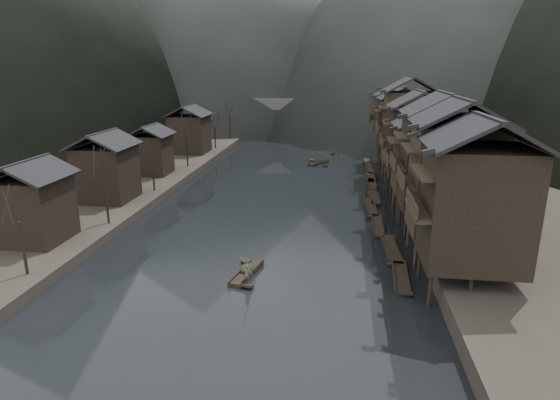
# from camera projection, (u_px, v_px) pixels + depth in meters

# --- Properties ---
(water) EXTENTS (300.00, 300.00, 0.00)m
(water) POSITION_uv_depth(u_px,v_px,m) (260.00, 244.00, 45.55)
(water) COLOR black
(water) RESTS_ON ground
(right_bank) EXTENTS (40.00, 200.00, 1.80)m
(right_bank) POSITION_uv_depth(u_px,v_px,m) (504.00, 162.00, 78.99)
(right_bank) COLOR #2D2823
(right_bank) RESTS_ON ground
(left_bank) EXTENTS (40.00, 200.00, 1.20)m
(left_bank) POSITION_uv_depth(u_px,v_px,m) (113.00, 154.00, 87.82)
(left_bank) COLOR #2D2823
(left_bank) RESTS_ON ground
(stilt_houses) EXTENTS (9.00, 67.60, 15.41)m
(stilt_houses) POSITION_uv_depth(u_px,v_px,m) (420.00, 131.00, 58.98)
(stilt_houses) COLOR black
(stilt_houses) RESTS_ON ground
(left_houses) EXTENTS (8.10, 53.20, 8.73)m
(left_houses) POSITION_uv_depth(u_px,v_px,m) (140.00, 147.00, 65.66)
(left_houses) COLOR black
(left_houses) RESTS_ON left_bank
(bare_trees) EXTENTS (3.75, 72.93, 7.51)m
(bare_trees) POSITION_uv_depth(u_px,v_px,m) (174.00, 138.00, 69.06)
(bare_trees) COLOR black
(bare_trees) RESTS_ON left_bank
(moored_sampans) EXTENTS (2.81, 55.31, 0.47)m
(moored_sampans) POSITION_uv_depth(u_px,v_px,m) (374.00, 196.00, 61.40)
(moored_sampans) COLOR black
(moored_sampans) RESTS_ON water
(midriver_boats) EXTENTS (15.01, 39.87, 0.44)m
(midriver_boats) POSITION_uv_depth(u_px,v_px,m) (311.00, 146.00, 99.32)
(midriver_boats) COLOR black
(midriver_boats) RESTS_ON water
(stone_bridge) EXTENTS (40.00, 6.00, 9.00)m
(stone_bridge) POSITION_uv_depth(u_px,v_px,m) (311.00, 115.00, 112.63)
(stone_bridge) COLOR #4C4C4F
(stone_bridge) RESTS_ON ground
(hero_sampan) EXTENTS (2.14, 5.52, 0.44)m
(hero_sampan) POSITION_uv_depth(u_px,v_px,m) (247.00, 273.00, 38.93)
(hero_sampan) COLOR black
(hero_sampan) RESTS_ON water
(cargo_heap) EXTENTS (1.20, 1.57, 0.72)m
(cargo_heap) POSITION_uv_depth(u_px,v_px,m) (247.00, 265.00, 39.00)
(cargo_heap) COLOR black
(cargo_heap) RESTS_ON hero_sampan
(boatman) EXTENTS (0.63, 0.46, 1.59)m
(boatman) POSITION_uv_depth(u_px,v_px,m) (247.00, 271.00, 36.82)
(boatman) COLOR #555457
(boatman) RESTS_ON hero_sampan
(bamboo_pole) EXTENTS (0.77, 2.63, 3.31)m
(bamboo_pole) POSITION_uv_depth(u_px,v_px,m) (249.00, 242.00, 36.10)
(bamboo_pole) COLOR #8C7A51
(bamboo_pole) RESTS_ON boatman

